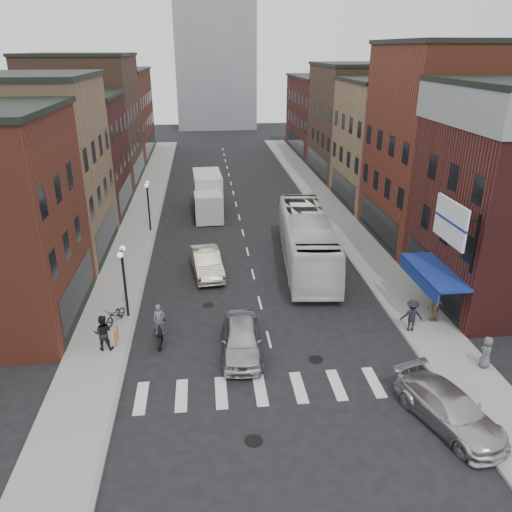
# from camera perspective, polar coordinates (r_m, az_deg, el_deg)

# --- Properties ---
(ground) EXTENTS (160.00, 160.00, 0.00)m
(ground) POSITION_cam_1_polar(r_m,az_deg,el_deg) (24.97, 1.78, -10.73)
(ground) COLOR black
(ground) RESTS_ON ground
(sidewalk_left) EXTENTS (3.00, 74.00, 0.15)m
(sidewalk_left) POSITION_cam_1_polar(r_m,az_deg,el_deg) (45.11, -12.89, 4.46)
(sidewalk_left) COLOR gray
(sidewalk_left) RESTS_ON ground
(sidewalk_right) EXTENTS (3.00, 74.00, 0.15)m
(sidewalk_right) POSITION_cam_1_polar(r_m,az_deg,el_deg) (46.22, 8.58, 5.22)
(sidewalk_right) COLOR gray
(sidewalk_right) RESTS_ON ground
(curb_left) EXTENTS (0.20, 74.00, 0.16)m
(curb_left) POSITION_cam_1_polar(r_m,az_deg,el_deg) (44.98, -10.98, 4.46)
(curb_left) COLOR gray
(curb_left) RESTS_ON ground
(curb_right) EXTENTS (0.20, 74.00, 0.16)m
(curb_right) POSITION_cam_1_polar(r_m,az_deg,el_deg) (45.89, 6.75, 5.09)
(curb_right) COLOR gray
(curb_right) RESTS_ON ground
(crosswalk_stripes) EXTENTS (12.00, 2.20, 0.01)m
(crosswalk_stripes) POSITION_cam_1_polar(r_m,az_deg,el_deg) (22.56, 2.84, -14.90)
(crosswalk_stripes) COLOR silver
(crosswalk_stripes) RESTS_ON ground
(bldg_left_mid_a) EXTENTS (10.30, 10.20, 12.30)m
(bldg_left_mid_a) POSITION_cam_1_polar(r_m,az_deg,el_deg) (37.44, -25.01, 8.88)
(bldg_left_mid_a) COLOR #9F7A58
(bldg_left_mid_a) RESTS_ON ground
(bldg_left_mid_b) EXTENTS (10.30, 10.20, 10.30)m
(bldg_left_mid_b) POSITION_cam_1_polar(r_m,az_deg,el_deg) (47.01, -21.19, 10.65)
(bldg_left_mid_b) COLOR #4A1B1A
(bldg_left_mid_b) RESTS_ON ground
(bldg_left_far_a) EXTENTS (10.30, 12.20, 13.30)m
(bldg_left_far_a) POSITION_cam_1_polar(r_m,az_deg,el_deg) (57.36, -18.78, 14.43)
(bldg_left_far_a) COLOR brown
(bldg_left_far_a) RESTS_ON ground
(bldg_left_far_b) EXTENTS (10.30, 16.20, 11.30)m
(bldg_left_far_b) POSITION_cam_1_polar(r_m,az_deg,el_deg) (71.13, -16.40, 15.28)
(bldg_left_far_b) COLOR maroon
(bldg_left_far_b) RESTS_ON ground
(bldg_right_mid_a) EXTENTS (10.30, 10.20, 14.30)m
(bldg_right_mid_a) POSITION_cam_1_polar(r_m,az_deg,el_deg) (39.57, 21.45, 11.57)
(bldg_right_mid_a) COLOR maroon
(bldg_right_mid_a) RESTS_ON ground
(bldg_right_mid_b) EXTENTS (10.30, 10.20, 11.30)m
(bldg_right_mid_b) POSITION_cam_1_polar(r_m,az_deg,el_deg) (48.79, 15.96, 12.29)
(bldg_right_mid_b) COLOR #9F7A58
(bldg_right_mid_b) RESTS_ON ground
(bldg_right_far_a) EXTENTS (10.30, 12.20, 12.30)m
(bldg_right_far_a) POSITION_cam_1_polar(r_m,az_deg,el_deg) (58.96, 12.09, 14.80)
(bldg_right_far_a) COLOR brown
(bldg_right_far_a) RESTS_ON ground
(bldg_right_far_b) EXTENTS (10.30, 16.20, 10.30)m
(bldg_right_far_b) POSITION_cam_1_polar(r_m,az_deg,el_deg) (72.43, 8.61, 15.63)
(bldg_right_far_b) COLOR #4A1B1A
(bldg_right_far_b) RESTS_ON ground
(awning_blue) EXTENTS (1.80, 5.00, 0.78)m
(awning_blue) POSITION_cam_1_polar(r_m,az_deg,el_deg) (28.29, 19.35, -1.82)
(awning_blue) COLOR navy
(awning_blue) RESTS_ON ground
(billboard_sign) EXTENTS (1.52, 3.00, 3.70)m
(billboard_sign) POSITION_cam_1_polar(r_m,az_deg,el_deg) (25.27, 21.51, 3.53)
(billboard_sign) COLOR black
(billboard_sign) RESTS_ON ground
(streetlamp_near) EXTENTS (0.32, 1.22, 4.11)m
(streetlamp_near) POSITION_cam_1_polar(r_m,az_deg,el_deg) (27.27, -14.93, -1.54)
(streetlamp_near) COLOR black
(streetlamp_near) RESTS_ON ground
(streetlamp_far) EXTENTS (0.32, 1.22, 4.11)m
(streetlamp_far) POSITION_cam_1_polar(r_m,az_deg,el_deg) (40.37, -12.26, 6.60)
(streetlamp_far) COLOR black
(streetlamp_far) RESTS_ON ground
(bike_rack) EXTENTS (0.08, 0.68, 0.80)m
(bike_rack) POSITION_cam_1_polar(r_m,az_deg,el_deg) (26.01, -15.65, -8.75)
(bike_rack) COLOR #D8590C
(bike_rack) RESTS_ON sidewalk_left
(box_truck) EXTENTS (2.62, 7.91, 3.40)m
(box_truck) POSITION_cam_1_polar(r_m,az_deg,el_deg) (44.82, -5.51, 6.96)
(box_truck) COLOR silver
(box_truck) RESTS_ON ground
(motorcycle_rider) EXTENTS (0.61, 2.09, 2.13)m
(motorcycle_rider) POSITION_cam_1_polar(r_m,az_deg,el_deg) (25.52, -10.95, -7.76)
(motorcycle_rider) COLOR black
(motorcycle_rider) RESTS_ON ground
(transit_bus) EXTENTS (4.10, 12.86, 3.52)m
(transit_bus) POSITION_cam_1_polar(r_m,az_deg,el_deg) (33.85, 5.82, 1.82)
(transit_bus) COLOR white
(transit_bus) RESTS_ON ground
(sedan_left_near) EXTENTS (2.19, 4.84, 1.61)m
(sedan_left_near) POSITION_cam_1_polar(r_m,az_deg,el_deg) (24.31, -1.65, -9.48)
(sedan_left_near) COLOR #B0B0B5
(sedan_left_near) RESTS_ON ground
(sedan_left_far) EXTENTS (2.29, 5.10, 1.63)m
(sedan_left_far) POSITION_cam_1_polar(r_m,az_deg,el_deg) (32.68, -5.65, -0.75)
(sedan_left_far) COLOR beige
(sedan_left_far) RESTS_ON ground
(curb_car) EXTENTS (3.48, 5.35, 1.44)m
(curb_car) POSITION_cam_1_polar(r_m,az_deg,el_deg) (21.72, 21.27, -16.00)
(curb_car) COLOR #B9B8BD
(curb_car) RESTS_ON ground
(parked_bicycle) EXTENTS (1.25, 1.81, 0.90)m
(parked_bicycle) POSITION_cam_1_polar(r_m,az_deg,el_deg) (27.79, -15.76, -6.48)
(parked_bicycle) COLOR black
(parked_bicycle) RESTS_ON sidewalk_left
(ped_left_solo) EXTENTS (0.89, 0.52, 1.82)m
(ped_left_solo) POSITION_cam_1_polar(r_m,az_deg,el_deg) (25.42, -17.11, -8.37)
(ped_left_solo) COLOR black
(ped_left_solo) RESTS_ON sidewalk_left
(ped_right_a) EXTENTS (1.18, 0.68, 1.75)m
(ped_right_a) POSITION_cam_1_polar(r_m,az_deg,el_deg) (27.07, 17.37, -6.49)
(ped_right_a) COLOR black
(ped_right_a) RESTS_ON sidewalk_right
(ped_right_b) EXTENTS (1.02, 0.62, 1.64)m
(ped_right_b) POSITION_cam_1_polar(r_m,az_deg,el_deg) (28.37, 19.83, -5.55)
(ped_right_b) COLOR #8F6749
(ped_right_b) RESTS_ON sidewalk_right
(ped_right_c) EXTENTS (0.90, 0.84, 1.55)m
(ped_right_c) POSITION_cam_1_polar(r_m,az_deg,el_deg) (25.45, 24.84, -9.93)
(ped_right_c) COLOR #55565C
(ped_right_c) RESTS_ON sidewalk_right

